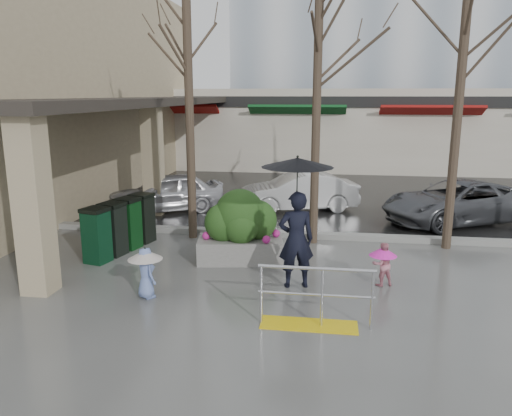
% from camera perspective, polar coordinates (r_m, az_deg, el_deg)
% --- Properties ---
extents(ground, '(120.00, 120.00, 0.00)m').
position_cam_1_polar(ground, '(9.75, -1.39, -9.70)').
color(ground, '#51514F').
rests_on(ground, ground).
extents(street_asphalt, '(120.00, 36.00, 0.01)m').
position_cam_1_polar(street_asphalt, '(31.13, 5.50, 5.91)').
color(street_asphalt, black).
rests_on(street_asphalt, ground).
extents(curb, '(120.00, 0.30, 0.15)m').
position_cam_1_polar(curb, '(13.47, 1.49, -2.93)').
color(curb, gray).
rests_on(curb, ground).
extents(near_building, '(6.00, 18.00, 8.00)m').
position_cam_1_polar(near_building, '(19.89, -24.24, 12.52)').
color(near_building, tan).
rests_on(near_building, ground).
extents(canopy_slab, '(2.80, 18.00, 0.25)m').
position_cam_1_polar(canopy_slab, '(18.02, -12.52, 12.20)').
color(canopy_slab, '#2D2823').
rests_on(canopy_slab, pillar_front).
extents(pillar_front, '(0.55, 0.55, 3.50)m').
position_cam_1_polar(pillar_front, '(10.18, -24.15, 0.45)').
color(pillar_front, tan).
rests_on(pillar_front, ground).
extents(pillar_back, '(0.55, 0.55, 3.50)m').
position_cam_1_polar(pillar_back, '(15.96, -11.69, 5.44)').
color(pillar_back, tan).
rests_on(pillar_back, ground).
extents(storefront_row, '(34.00, 6.74, 4.00)m').
position_cam_1_polar(storefront_row, '(26.89, 9.46, 9.01)').
color(storefront_row, beige).
rests_on(storefront_row, ground).
extents(handrail, '(1.90, 0.50, 1.03)m').
position_cam_1_polar(handrail, '(8.38, 6.55, -10.90)').
color(handrail, yellow).
rests_on(handrail, ground).
extents(tree_west, '(3.20, 3.20, 6.80)m').
position_cam_1_polar(tree_west, '(13.03, -7.86, 18.67)').
color(tree_west, '#382B21').
rests_on(tree_west, ground).
extents(tree_midwest, '(3.20, 3.20, 7.00)m').
position_cam_1_polar(tree_midwest, '(12.56, 7.17, 19.60)').
color(tree_midwest, '#382B21').
rests_on(tree_midwest, ground).
extents(tree_mideast, '(3.20, 3.20, 6.50)m').
position_cam_1_polar(tree_mideast, '(12.86, 22.66, 16.91)').
color(tree_mideast, '#382B21').
rests_on(tree_mideast, ground).
extents(woman, '(1.39, 1.39, 2.62)m').
position_cam_1_polar(woman, '(9.66, 4.66, -0.56)').
color(woman, black).
rests_on(woman, ground).
extents(child_pink, '(0.55, 0.55, 0.89)m').
position_cam_1_polar(child_pink, '(10.27, 14.27, -5.81)').
color(child_pink, pink).
rests_on(child_pink, ground).
extents(child_blue, '(0.65, 0.65, 0.98)m').
position_cam_1_polar(child_blue, '(9.56, -12.50, -6.55)').
color(child_blue, '#7087C8').
rests_on(child_blue, ground).
extents(planter, '(2.04, 1.25, 1.67)m').
position_cam_1_polar(planter, '(11.34, -1.75, -2.17)').
color(planter, slate).
rests_on(planter, ground).
extents(news_boxes, '(1.05, 2.32, 1.27)m').
position_cam_1_polar(news_boxes, '(12.48, -15.17, -2.00)').
color(news_boxes, '#0C371F').
rests_on(news_boxes, ground).
extents(car_a, '(3.95, 3.11, 1.26)m').
position_cam_1_polar(car_a, '(16.47, -10.24, 1.77)').
color(car_a, silver).
rests_on(car_a, ground).
extents(car_b, '(4.05, 2.41, 1.26)m').
position_cam_1_polar(car_b, '(16.39, 4.86, 1.88)').
color(car_b, silver).
rests_on(car_b, ground).
extents(car_c, '(4.99, 3.92, 1.26)m').
position_cam_1_polar(car_c, '(15.94, 22.01, 0.66)').
color(car_c, '#56585E').
rests_on(car_c, ground).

